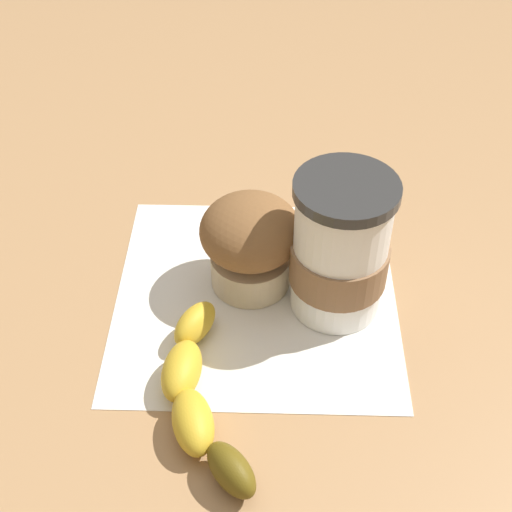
# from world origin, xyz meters

# --- Properties ---
(ground_plane) EXTENTS (3.00, 3.00, 0.00)m
(ground_plane) POSITION_xyz_m (0.00, 0.00, 0.00)
(ground_plane) COLOR #A87C51
(paper_napkin) EXTENTS (0.32, 0.32, 0.00)m
(paper_napkin) POSITION_xyz_m (0.00, 0.00, 0.00)
(paper_napkin) COLOR white
(paper_napkin) RESTS_ON ground_plane
(coffee_cup) EXTENTS (0.09, 0.09, 0.14)m
(coffee_cup) POSITION_xyz_m (-0.07, 0.03, 0.07)
(coffee_cup) COLOR white
(coffee_cup) RESTS_ON paper_napkin
(muffin) EXTENTS (0.09, 0.09, 0.09)m
(muffin) POSITION_xyz_m (-0.00, -0.02, 0.05)
(muffin) COLOR beige
(muffin) RESTS_ON paper_napkin
(banana) EXTENTS (0.07, 0.20, 0.03)m
(banana) POSITION_xyz_m (0.08, 0.11, 0.02)
(banana) COLOR gold
(banana) RESTS_ON paper_napkin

